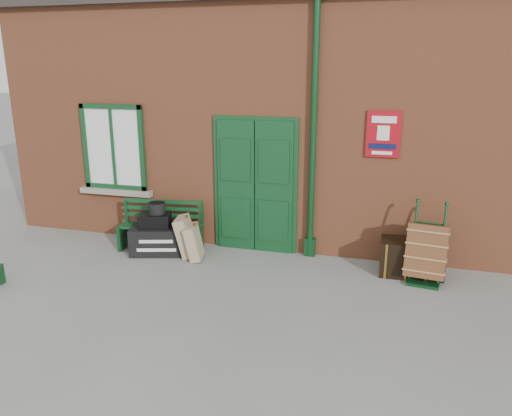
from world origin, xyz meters
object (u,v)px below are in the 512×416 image
(dark_trunk, at_px, (406,258))
(houdini_trunk, at_px, (159,240))
(bench, at_px, (162,224))
(porter_trolley, at_px, (427,252))

(dark_trunk, bearing_deg, houdini_trunk, -178.24)
(houdini_trunk, xyz_separation_m, dark_trunk, (3.98, 0.20, 0.04))
(bench, bearing_deg, porter_trolley, -9.62)
(bench, xyz_separation_m, porter_trolley, (4.29, -0.16, 0.01))
(porter_trolley, bearing_deg, houdini_trunk, -171.83)
(houdini_trunk, bearing_deg, dark_trunk, -13.79)
(porter_trolley, xyz_separation_m, dark_trunk, (-0.27, 0.15, -0.18))
(bench, height_order, porter_trolley, porter_trolley)
(dark_trunk, bearing_deg, porter_trolley, -29.35)
(porter_trolley, bearing_deg, dark_trunk, 159.23)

